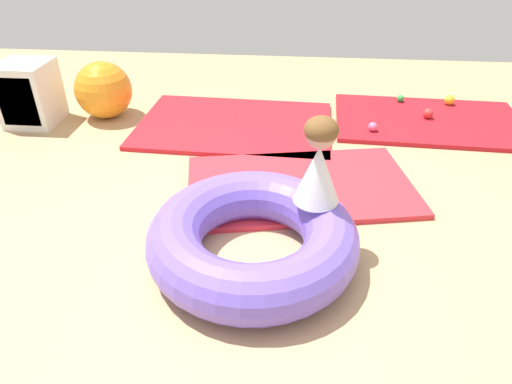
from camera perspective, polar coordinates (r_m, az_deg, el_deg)
The scene contains 12 objects.
ground_plane at distance 2.77m, azimuth -2.89°, elevation -7.33°, with size 8.00×8.00×0.00m, color tan.
gym_mat_far_left at distance 4.62m, azimuth 20.66°, elevation 8.28°, with size 1.70×1.07×0.04m, color #B21923.
gym_mat_far_right at distance 3.34m, azimuth 5.47°, elevation 0.80°, with size 1.61×0.96×0.04m, color red.
gym_mat_front at distance 4.25m, azimuth -2.66°, elevation 8.32°, with size 1.74×1.19×0.04m, color red.
inflatable_cushion at distance 2.61m, azimuth -0.41°, elevation -5.73°, with size 1.20×1.20×0.31m, color #7056D1.
child_in_white at distance 2.54m, azimuth 7.81°, elevation 3.75°, with size 0.36×0.36×0.51m.
play_ball_red at distance 4.61m, azimuth 20.63°, elevation 9.13°, with size 0.09×0.09×0.09m, color red.
play_ball_green at distance 4.92m, azimuth 17.53°, elevation 11.05°, with size 0.07×0.07×0.07m, color green.
play_ball_yellow at distance 5.01m, azimuth 22.94°, elevation 10.50°, with size 0.10×0.10×0.10m, color yellow.
play_ball_pink at distance 4.20m, azimuth 14.32°, elevation 7.87°, with size 0.08×0.08×0.08m, color pink.
exercise_ball_large at distance 4.61m, azimuth -18.44°, elevation 11.94°, with size 0.52×0.52×0.52m, color orange.
storage_cube at distance 4.70m, azimuth -26.49°, elevation 10.82°, with size 0.44×0.44×0.56m.
Camera 1 is at (0.33, -2.09, 1.78)m, focal length 32.15 mm.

